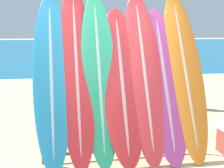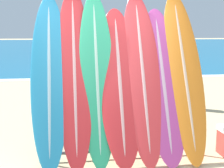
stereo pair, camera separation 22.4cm
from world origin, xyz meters
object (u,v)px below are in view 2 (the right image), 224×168
(surfboard_slot_0, at_px, (49,78))
(surfboard_slot_2, at_px, (97,76))
(person_near_water, at_px, (129,62))
(person_far_left, at_px, (157,59))
(surfboard_slot_1, at_px, (74,73))
(surfboard_slot_3, at_px, (120,84))
(person_mid_beach, at_px, (86,59))
(surfboard_rack, at_px, (120,125))
(surfboard_slot_6, at_px, (184,73))
(person_far_right, at_px, (174,71))
(surfboard_slot_4, at_px, (142,74))
(surfboard_slot_5, at_px, (163,82))

(surfboard_slot_0, height_order, surfboard_slot_2, surfboard_slot_2)
(person_near_water, height_order, person_far_left, person_near_water)
(surfboard_slot_1, distance_m, surfboard_slot_3, 0.64)
(surfboard_slot_3, xyz_separation_m, person_mid_beach, (-0.13, 5.82, -0.17))
(person_mid_beach, xyz_separation_m, person_far_left, (2.39, 0.07, -0.02))
(person_mid_beach, height_order, person_far_left, person_mid_beach)
(person_near_water, relative_size, person_mid_beach, 1.03)
(surfboard_slot_0, height_order, person_mid_beach, surfboard_slot_0)
(surfboard_rack, height_order, surfboard_slot_1, surfboard_slot_1)
(person_near_water, xyz_separation_m, person_mid_beach, (-1.14, 1.43, -0.03))
(surfboard_rack, bearing_deg, surfboard_slot_3, 91.70)
(person_mid_beach, bearing_deg, surfboard_slot_6, -64.20)
(surfboard_slot_1, xyz_separation_m, person_far_right, (2.38, 2.71, -0.34))
(surfboard_slot_1, relative_size, surfboard_slot_3, 1.14)
(person_near_water, bearing_deg, person_far_right, -31.84)
(surfboard_slot_2, relative_size, surfboard_slot_6, 0.99)
(surfboard_rack, height_order, surfboard_slot_4, surfboard_slot_4)
(surfboard_slot_6, bearing_deg, surfboard_rack, -173.11)
(surfboard_slot_1, bearing_deg, surfboard_slot_5, -3.03)
(surfboard_rack, xyz_separation_m, surfboard_slot_1, (-0.62, 0.12, 0.72))
(surfboard_slot_3, xyz_separation_m, surfboard_slot_4, (0.33, 0.05, 0.12))
(surfboard_rack, height_order, person_far_left, person_far_left)
(surfboard_slot_3, distance_m, surfboard_slot_5, 0.63)
(surfboard_slot_1, bearing_deg, surfboard_slot_4, -1.44)
(surfboard_slot_3, relative_size, person_mid_beach, 1.30)
(surfboard_slot_5, height_order, person_far_left, surfboard_slot_5)
(surfboard_rack, height_order, surfboard_slot_0, surfboard_slot_0)
(surfboard_slot_4, distance_m, surfboard_slot_5, 0.32)
(surfboard_slot_4, bearing_deg, surfboard_slot_5, -8.12)
(surfboard_slot_0, distance_m, surfboard_slot_3, 0.96)
(person_near_water, bearing_deg, surfboard_rack, -69.71)
(surfboard_rack, xyz_separation_m, surfboard_slot_2, (-0.31, 0.10, 0.69))
(surfboard_slot_3, height_order, person_far_left, surfboard_slot_3)
(surfboard_slot_1, distance_m, surfboard_slot_6, 1.57)
(surfboard_slot_3, distance_m, person_near_water, 4.50)
(surfboard_slot_1, height_order, surfboard_slot_5, surfboard_slot_1)
(surfboard_slot_3, bearing_deg, surfboard_slot_2, 171.01)
(surfboard_slot_4, xyz_separation_m, person_near_water, (0.68, 4.33, -0.26))
(surfboard_slot_6, xyz_separation_m, person_near_water, (0.06, 4.31, -0.27))
(surfboard_slot_2, xyz_separation_m, person_near_water, (1.33, 4.33, -0.26))
(surfboard_slot_3, xyz_separation_m, surfboard_slot_6, (0.96, 0.07, 0.13))
(surfboard_rack, relative_size, person_far_right, 1.40)
(person_far_left, relative_size, person_far_right, 1.01)
(surfboard_slot_5, distance_m, person_far_right, 3.00)
(surfboard_slot_4, bearing_deg, person_far_left, 71.72)
(surfboard_slot_0, bearing_deg, surfboard_slot_5, -1.38)
(surfboard_slot_6, bearing_deg, surfboard_slot_0, -179.43)
(person_mid_beach, bearing_deg, surfboard_slot_2, -76.69)
(surfboard_slot_3, bearing_deg, person_far_right, 57.65)
(surfboard_slot_4, relative_size, person_far_left, 1.47)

